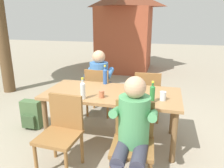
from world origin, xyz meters
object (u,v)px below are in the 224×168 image
Objects in this scene: cup_terracotta at (102,94)px; chair_far_right at (147,93)px; chair_near_right at (133,138)px; bottle_blue at (105,76)px; person_in_white_shirt at (133,129)px; dining_table at (112,98)px; person_in_plaid_shirt at (101,79)px; chair_far_left at (99,89)px; bottle_clear at (83,90)px; chair_near_left at (62,129)px; cup_steel at (137,97)px; table_knife at (132,86)px; brick_kiosk at (125,28)px; cup_glass at (163,96)px; bottle_green at (152,93)px; backpack_by_near_side at (31,115)px.

chair_far_right is at bearing 62.30° from cup_terracotta.
chair_near_right is 9.36× the size of cup_terracotta.
person_in_white_shirt is at bearing -62.83° from bottle_blue.
person_in_plaid_shirt is (-0.42, 0.84, 0.02)m from dining_table.
chair_far_left is 0.56m from bottle_blue.
chair_far_right is at bearing 30.74° from bottle_blue.
bottle_clear is at bearing -131.96° from dining_table.
cup_steel is (0.79, 0.50, 0.28)m from chair_near_left.
person_in_white_shirt is 12.15× the size of cup_steel.
bottle_clear reaches higher than dining_table.
table_knife is at bearing 52.83° from bottle_clear.
chair_near_left is 5.29m from brick_kiosk.
bottle_blue is (-0.61, 1.10, 0.36)m from chair_near_right.
chair_near_left is at bearing -89.80° from person_in_plaid_shirt.
chair_near_right is at bearing -114.93° from cup_glass.
bottle_green is at bearing 26.92° from chair_near_left.
cup_steel is at bearing 8.15° from bottle_clear.
brick_kiosk is at bearing 93.73° from person_in_plaid_shirt.
bottle_clear reaches higher than cup_steel.
bottle_green reaches higher than chair_near_left.
cup_terracotta is at bearing 56.42° from chair_near_left.
chair_near_left is 0.66m from cup_terracotta.
chair_far_left is at bearing 96.53° from bottle_clear.
brick_kiosk is at bearing 101.62° from chair_near_right.
bottle_clear is 1.25× the size of table_knife.
person_in_white_shirt reaches higher than cup_glass.
chair_far_right is 0.81m from bottle_blue.
cup_terracotta is at bearing -70.72° from chair_far_left.
person_in_plaid_shirt is 1.47m from bottle_green.
cup_terracotta is 4.78m from brick_kiosk.
brick_kiosk is (-0.24, 3.63, 0.69)m from person_in_plaid_shirt.
chair_far_right is 0.87m from person_in_plaid_shirt.
bottle_clear reaches higher than table_knife.
chair_near_left is 1.15m from bottle_green.
cup_glass is (0.99, 0.19, -0.06)m from bottle_clear.
person_in_plaid_shirt is 0.81m from table_knife.
person_in_white_shirt is at bearing -63.55° from dining_table.
cup_glass is at bearing -46.88° from table_knife.
bottle_blue is at bearing 179.15° from table_knife.
chair_far_left reaches higher than table_knife.
bottle_green is 0.11× the size of brick_kiosk.
brick_kiosk reaches higher than person_in_white_shirt.
chair_near_left is 7.69× the size of cup_glass.
chair_near_right is 0.62m from bottle_green.
bottle_clear is 2.89× the size of cup_steel.
chair_far_left is at bearing 119.77° from dining_table.
bottle_green reaches higher than backpack_by_near_side.
person_in_white_shirt is at bearing -111.05° from cup_glass.
cup_terracotta is at bearing -72.57° from person_in_plaid_shirt.
chair_far_left is at bearing 120.68° from bottle_blue.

